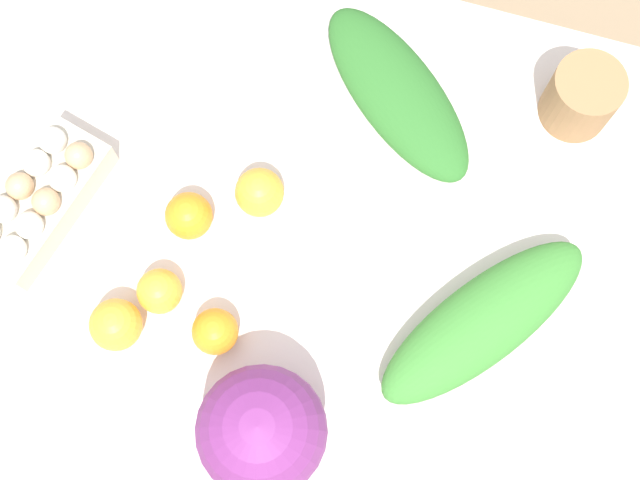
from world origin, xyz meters
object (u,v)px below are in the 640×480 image
Objects in this scene: orange_0 at (215,331)px; orange_4 at (116,325)px; orange_3 at (189,216)px; orange_1 at (159,291)px; egg_carton at (38,200)px; orange_2 at (259,192)px; greens_bunch_beet_tops at (397,93)px; cabbage_purple at (261,431)px; greens_bunch_chard at (484,321)px; paper_bag at (582,97)px.

orange_0 is 0.15m from orange_4.
orange_0 is at bearing -59.26° from orange_3.
orange_0 is 0.19m from orange_3.
orange_0 is at bearing -19.20° from orange_1.
egg_carton is 0.24m from orange_3.
orange_2 is at bearing 61.04° from orange_4.
greens_bunch_beet_tops is 0.50m from orange_1.
orange_3 is at bearing 126.64° from cabbage_purple.
orange_0 is (-0.12, 0.12, -0.06)m from cabbage_purple.
greens_bunch_chard is 0.41m from orange_0.
orange_1 is at bearing 143.88° from cabbage_purple.
orange_0 is (-0.45, -0.53, -0.02)m from paper_bag.
orange_3 is at bearing 87.71° from orange_1.
greens_bunch_chard is 1.07× the size of greens_bunch_beet_tops.
cabbage_purple is at bearing -104.21° from egg_carton.
greens_bunch_chard is 0.40m from greens_bunch_beet_tops.
paper_bag is 1.46× the size of orange_2.
greens_bunch_beet_tops is at bearing 124.04° from greens_bunch_chard.
orange_1 reaches higher than greens_bunch_beet_tops.
egg_carton reaches higher than greens_bunch_chard.
orange_1 is (-0.22, 0.16, -0.06)m from cabbage_purple.
orange_0 is 0.89× the size of orange_4.
orange_4 is at bearing 161.05° from cabbage_purple.
orange_1 is at bearing 160.80° from orange_0.
orange_1 is at bearing -117.23° from orange_2.
paper_bag is at bearing 80.86° from greens_bunch_chard.
orange_3 reaches higher than orange_1.
egg_carton is at bearing -169.64° from orange_3.
orange_4 is at bearing -118.96° from orange_2.
paper_bag is 0.66m from orange_3.
cabbage_purple reaches higher than orange_0.
greens_bunch_chard is at bearing -14.65° from orange_2.
orange_2 reaches higher than orange_1.
egg_carton reaches higher than orange_0.
orange_2 reaches higher than greens_bunch_beet_tops.
greens_bunch_beet_tops is (0.50, 0.34, -0.01)m from egg_carton.
greens_bunch_chard is (0.27, 0.25, -0.05)m from cabbage_purple.
orange_4 is (-0.31, -0.50, 0.01)m from greens_bunch_beet_tops.
orange_0 reaches higher than orange_1.
egg_carton is 0.77× the size of greens_bunch_beet_tops.
paper_bag reaches higher than orange_3.
greens_bunch_beet_tops is 4.76× the size of orange_3.
orange_4 is at bearing -104.48° from orange_3.
paper_bag is 1.52× the size of orange_3.
cabbage_purple is at bearing -117.27° from paper_bag.
orange_2 is 1.04× the size of orange_3.
greens_bunch_chard reaches higher than orange_1.
paper_bag is (0.79, 0.41, 0.01)m from egg_carton.
orange_1 is at bearing -169.18° from greens_bunch_chard.
greens_bunch_chard is 5.42× the size of orange_1.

